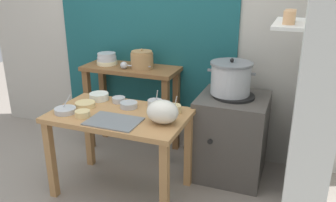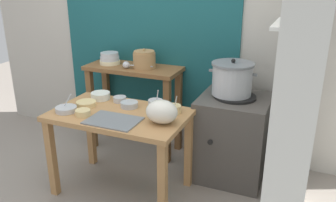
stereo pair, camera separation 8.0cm
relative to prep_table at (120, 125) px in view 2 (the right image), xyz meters
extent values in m
plane|color=gray|center=(-0.05, -0.10, -0.61)|extent=(9.00, 9.00, 0.00)
cube|color=#B2ADA3|center=(0.05, 1.00, 0.69)|extent=(4.40, 0.10, 2.60)
cube|color=#195156|center=(-0.20, 0.94, 0.74)|extent=(1.90, 0.02, 2.10)
cube|color=silver|center=(1.35, 0.10, 0.69)|extent=(0.10, 3.20, 2.60)
cube|color=silver|center=(1.20, 0.30, 0.84)|extent=(0.20, 0.56, 0.02)
cylinder|color=tan|center=(1.20, 0.16, 0.90)|extent=(0.08, 0.08, 0.09)
cylinder|color=tan|center=(1.20, 0.30, 0.90)|extent=(0.07, 0.07, 0.08)
cube|color=#B27F4C|center=(0.00, 0.00, 0.09)|extent=(1.10, 0.66, 0.04)
cube|color=#B27F4C|center=(-0.50, -0.28, -0.27)|extent=(0.06, 0.06, 0.68)
cube|color=#B27F4C|center=(0.50, -0.28, -0.27)|extent=(0.06, 0.06, 0.68)
cube|color=#B27F4C|center=(-0.50, 0.28, -0.27)|extent=(0.06, 0.06, 0.68)
cube|color=#B27F4C|center=(0.50, 0.28, -0.27)|extent=(0.06, 0.06, 0.68)
cube|color=brown|center=(-0.26, 0.73, 0.27)|extent=(0.96, 0.40, 0.04)
cube|color=brown|center=(-0.69, 0.58, -0.18)|extent=(0.06, 0.06, 0.86)
cube|color=brown|center=(0.17, 0.58, -0.18)|extent=(0.06, 0.06, 0.86)
cube|color=brown|center=(-0.69, 0.88, -0.18)|extent=(0.06, 0.06, 0.86)
cube|color=brown|center=(0.17, 0.88, -0.18)|extent=(0.06, 0.06, 0.86)
cube|color=#4C4742|center=(0.80, 0.60, -0.23)|extent=(0.60, 0.60, 0.76)
cylinder|color=black|center=(0.80, 0.60, 0.16)|extent=(0.36, 0.36, 0.02)
cylinder|color=black|center=(0.68, 0.30, -0.16)|extent=(0.04, 0.02, 0.04)
cylinder|color=#B7BABF|center=(0.76, 0.62, 0.30)|extent=(0.34, 0.34, 0.26)
cylinder|color=slate|center=(0.76, 0.62, 0.44)|extent=(0.37, 0.37, 0.02)
sphere|color=black|center=(0.76, 0.62, 0.47)|extent=(0.04, 0.04, 0.04)
cube|color=slate|center=(0.58, 0.62, 0.37)|extent=(0.04, 0.02, 0.02)
cube|color=slate|center=(0.95, 0.62, 0.37)|extent=(0.04, 0.02, 0.02)
cylinder|color=#A37A4C|center=(-0.13, 0.73, 0.36)|extent=(0.22, 0.22, 0.15)
cylinder|color=#A37A4C|center=(-0.13, 0.73, 0.45)|extent=(0.20, 0.20, 0.02)
sphere|color=#A37A4C|center=(-0.13, 0.73, 0.47)|extent=(0.02, 0.02, 0.02)
cylinder|color=beige|center=(-0.53, 0.73, 0.31)|extent=(0.21, 0.21, 0.04)
cylinder|color=#B7BABF|center=(-0.53, 0.73, 0.35)|extent=(0.19, 0.19, 0.04)
cylinder|color=#B7BABF|center=(-0.53, 0.73, 0.39)|extent=(0.18, 0.18, 0.04)
sphere|color=#B7BABF|center=(-0.28, 0.64, 0.33)|extent=(0.07, 0.07, 0.07)
cylinder|color=#B7BABF|center=(-0.13, 0.66, 0.33)|extent=(0.23, 0.05, 0.01)
cube|color=slate|center=(0.04, -0.17, 0.12)|extent=(0.40, 0.28, 0.01)
ellipsoid|color=silver|center=(0.40, -0.06, 0.20)|extent=(0.24, 0.20, 0.18)
cylinder|color=#E5C684|center=(-0.33, 0.02, 0.13)|extent=(0.17, 0.17, 0.04)
cylinder|color=#337238|center=(-0.33, 0.02, 0.15)|extent=(0.14, 0.14, 0.01)
cylinder|color=#B7BABF|center=(-0.41, -0.15, 0.13)|extent=(0.17, 0.17, 0.04)
cylinder|color=beige|center=(-0.41, -0.15, 0.15)|extent=(0.15, 0.15, 0.01)
cylinder|color=#B7BABF|center=(-0.41, -0.13, 0.19)|extent=(0.09, 0.03, 0.15)
cylinder|color=#B7BABF|center=(0.21, 0.24, 0.14)|extent=(0.12, 0.12, 0.06)
cylinder|color=#337238|center=(0.21, 0.24, 0.16)|extent=(0.11, 0.11, 0.01)
cylinder|color=#B7BABF|center=(0.22, 0.26, 0.19)|extent=(0.05, 0.05, 0.15)
cylinder|color=#E5C684|center=(0.40, 0.17, 0.14)|extent=(0.12, 0.12, 0.06)
cylinder|color=beige|center=(0.40, 0.17, 0.17)|extent=(0.10, 0.10, 0.01)
cylinder|color=#B7BABF|center=(0.41, 0.18, 0.18)|extent=(0.05, 0.04, 0.14)
cylinder|color=#B7BABF|center=(-0.12, 0.22, 0.13)|extent=(0.11, 0.11, 0.05)
cylinder|color=#BFB28C|center=(-0.12, 0.22, 0.15)|extent=(0.10, 0.10, 0.01)
cylinder|color=#B7BABF|center=(0.02, 0.14, 0.13)|extent=(0.15, 0.15, 0.05)
cylinder|color=beige|center=(0.02, 0.14, 0.15)|extent=(0.12, 0.12, 0.01)
cylinder|color=silver|center=(-0.31, 0.21, 0.14)|extent=(0.17, 0.17, 0.06)
cylinder|color=brown|center=(-0.31, 0.21, 0.17)|extent=(0.14, 0.14, 0.01)
cylinder|color=#E5C684|center=(-0.23, -0.17, 0.14)|extent=(0.12, 0.12, 0.05)
cylinder|color=beige|center=(-0.23, -0.17, 0.15)|extent=(0.10, 0.10, 0.01)
camera|label=1|loc=(1.30, -2.30, 1.18)|focal=37.57mm
camera|label=2|loc=(1.37, -2.27, 1.18)|focal=37.57mm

